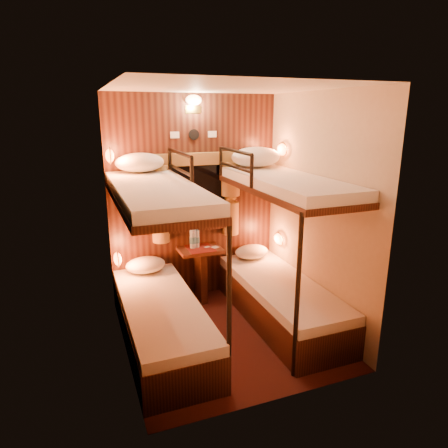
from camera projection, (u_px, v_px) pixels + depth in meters
name	position (u px, v px, depth m)	size (l,w,h in m)	color
floor	(226.00, 334.00, 4.09)	(2.10, 2.10, 0.00)	#3A1810
ceiling	(227.00, 87.00, 3.45)	(2.10, 2.10, 0.00)	silver
wall_back	(194.00, 199.00, 4.71)	(2.40, 2.40, 0.00)	#C6B293
wall_front	(280.00, 257.00, 2.83)	(2.40, 2.40, 0.00)	#C6B293
wall_left	(118.00, 232.00, 3.43)	(2.40, 2.40, 0.00)	#C6B293
wall_right	(317.00, 212.00, 4.11)	(2.40, 2.40, 0.00)	#C6B293
back_panel	(195.00, 199.00, 4.70)	(2.00, 0.03, 2.40)	black
bunk_left	(160.00, 291.00, 3.78)	(0.72, 1.90, 1.82)	black
bunk_right	(281.00, 272.00, 4.23)	(0.72, 1.90, 1.82)	black
window	(195.00, 202.00, 4.68)	(1.00, 0.12, 0.79)	black
curtains	(196.00, 195.00, 4.63)	(1.10, 0.22, 1.00)	olive
back_fixtures	(194.00, 107.00, 4.39)	(0.54, 0.09, 0.48)	black
reading_lamps	(203.00, 202.00, 4.39)	(2.00, 0.20, 1.25)	orange
table	(200.00, 267.00, 4.75)	(0.50, 0.34, 0.66)	#572713
bottle_left	(193.00, 239.00, 4.66)	(0.08, 0.08, 0.27)	#99BFE5
bottle_right	(197.00, 239.00, 4.69)	(0.07, 0.07, 0.25)	#99BFE5
sachet_a	(215.00, 247.00, 4.72)	(0.09, 0.07, 0.01)	silver
sachet_b	(207.00, 247.00, 4.72)	(0.07, 0.05, 0.01)	silver
pillow_lower_left	(146.00, 265.00, 4.47)	(0.44, 0.32, 0.17)	white
pillow_lower_right	(252.00, 252.00, 4.91)	(0.42, 0.30, 0.16)	white
pillow_upper_left	(140.00, 162.00, 4.16)	(0.51, 0.36, 0.20)	white
pillow_upper_right	(256.00, 157.00, 4.53)	(0.58, 0.41, 0.23)	white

